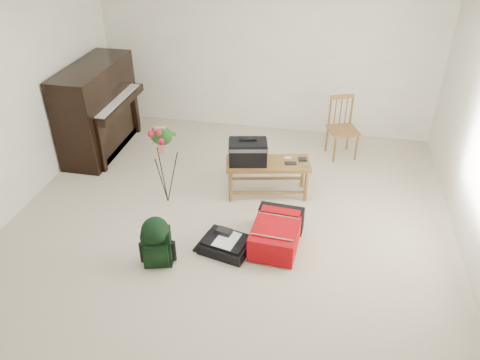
% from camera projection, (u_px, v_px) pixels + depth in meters
% --- Properties ---
extents(floor, '(5.00, 5.50, 0.01)m').
position_uv_depth(floor, '(226.00, 234.00, 5.20)').
color(floor, '#BFB29A').
rests_on(floor, ground).
extents(wall_back, '(5.00, 0.04, 2.50)m').
position_uv_depth(wall_back, '(266.00, 49.00, 6.79)').
color(wall_back, white).
rests_on(wall_back, floor).
extents(piano, '(0.71, 1.50, 1.25)m').
position_uv_depth(piano, '(99.00, 110.00, 6.56)').
color(piano, black).
rests_on(piano, floor).
extents(bench, '(1.07, 0.60, 0.78)m').
position_uv_depth(bench, '(254.00, 154.00, 5.61)').
color(bench, olive).
rests_on(bench, floor).
extents(dining_chair, '(0.48, 0.48, 0.86)m').
position_uv_depth(dining_chair, '(343.00, 128.00, 6.50)').
color(dining_chair, olive).
rests_on(dining_chair, floor).
extents(red_suitcase, '(0.52, 0.73, 0.30)m').
position_uv_depth(red_suitcase, '(277.00, 230.00, 5.00)').
color(red_suitcase, red).
rests_on(red_suitcase, floor).
extents(black_duffel, '(0.57, 0.50, 0.21)m').
position_uv_depth(black_duffel, '(226.00, 244.00, 4.94)').
color(black_duffel, black).
rests_on(black_duffel, floor).
extents(green_backpack, '(0.32, 0.29, 0.56)m').
position_uv_depth(green_backpack, '(156.00, 240.00, 4.64)').
color(green_backpack, black).
rests_on(green_backpack, floor).
extents(flower_stand, '(0.40, 0.40, 1.04)m').
position_uv_depth(flower_stand, '(164.00, 165.00, 5.46)').
color(flower_stand, black).
rests_on(flower_stand, floor).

